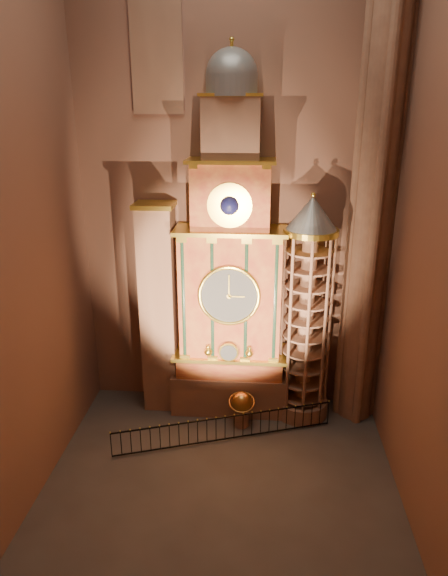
# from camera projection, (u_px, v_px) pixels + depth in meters

# --- Properties ---
(floor) EXTENTS (14.00, 14.00, 0.00)m
(floor) POSITION_uv_depth(u_px,v_px,m) (222.00, 473.00, 21.08)
(floor) COLOR #383330
(floor) RESTS_ON ground
(wall_back) EXTENTS (22.00, 0.00, 22.00)m
(wall_back) POSITION_uv_depth(u_px,v_px,m) (233.00, 182.00, 23.01)
(wall_back) COLOR brown
(wall_back) RESTS_ON floor
(wall_left) EXTENTS (0.00, 22.00, 22.00)m
(wall_left) POSITION_uv_depth(u_px,v_px,m) (22.00, 204.00, 17.90)
(wall_left) COLOR brown
(wall_left) RESTS_ON floor
(wall_right) EXTENTS (0.00, 22.00, 22.00)m
(wall_right) POSITION_uv_depth(u_px,v_px,m) (433.00, 211.00, 16.85)
(wall_right) COLOR brown
(wall_right) RESTS_ON floor
(astronomical_clock) EXTENTS (5.60, 2.41, 16.70)m
(astronomical_clock) POSITION_uv_depth(u_px,v_px,m) (231.00, 281.00, 23.49)
(astronomical_clock) COLOR #8C634C
(astronomical_clock) RESTS_ON floor
(portrait_tower) EXTENTS (1.80, 1.60, 10.20)m
(portrait_tower) POSITION_uv_depth(u_px,v_px,m) (159.00, 309.00, 24.27)
(portrait_tower) COLOR #8C634C
(portrait_tower) RESTS_ON floor
(stair_turret) EXTENTS (2.50, 2.50, 10.80)m
(stair_turret) POSITION_uv_depth(u_px,v_px,m) (306.00, 314.00, 23.46)
(stair_turret) COLOR #8C634C
(stair_turret) RESTS_ON floor
(gothic_pier) EXTENTS (2.04, 2.04, 22.00)m
(gothic_pier) POSITION_uv_depth(u_px,v_px,m) (375.00, 187.00, 21.61)
(gothic_pier) COLOR #8C634C
(gothic_pier) RESTS_ON floor
(stained_glass_window) EXTENTS (2.20, 0.14, 5.20)m
(stained_glass_window) POSITION_uv_depth(u_px,v_px,m) (156.00, 48.00, 21.31)
(stained_glass_window) COLOR navy
(stained_glass_window) RESTS_ON wall_back
(celestial_globe) EXTENTS (1.27, 1.20, 1.77)m
(celestial_globe) POSITION_uv_depth(u_px,v_px,m) (242.00, 406.00, 23.88)
(celestial_globe) COLOR #8C634C
(celestial_globe) RESTS_ON floor
(iron_railing) EXTENTS (9.47, 3.24, 1.20)m
(iron_railing) POSITION_uv_depth(u_px,v_px,m) (225.00, 428.00, 22.89)
(iron_railing) COLOR black
(iron_railing) RESTS_ON floor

